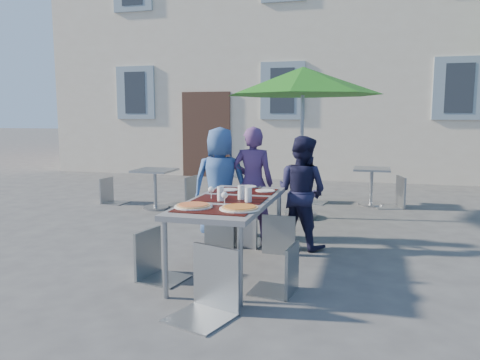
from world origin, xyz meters
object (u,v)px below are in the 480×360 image
(patio_umbrella, at_px, (303,82))
(bg_chair_l_1, at_px, (311,175))
(child_1, at_px, (253,183))
(chair_5, at_px, (208,241))
(child_0, at_px, (220,183))
(bg_chair_r_0, at_px, (186,173))
(dining_table, at_px, (231,205))
(child_2, at_px, (301,192))
(pizza_near_left, at_px, (193,206))
(bg_chair_l_0, at_px, (110,175))
(chair_1, at_px, (244,195))
(chair_0, at_px, (221,206))
(chair_2, at_px, (281,210))
(cafe_table_1, at_px, (371,181))
(chair_4, at_px, (283,239))
(cafe_table_0, at_px, (155,183))
(bg_chair_r_1, at_px, (395,173))
(chair_3, at_px, (155,225))
(pizza_near_right, at_px, (240,208))

(patio_umbrella, height_order, bg_chair_l_1, patio_umbrella)
(child_1, bearing_deg, chair_5, 90.08)
(child_0, distance_m, bg_chair_r_0, 2.26)
(dining_table, xyz_separation_m, child_2, (0.57, 1.09, -0.02))
(child_1, bearing_deg, bg_chair_r_0, -52.90)
(pizza_near_left, distance_m, bg_chair_l_0, 4.63)
(pizza_near_left, bearing_deg, chair_1, 86.21)
(chair_0, distance_m, chair_2, 0.76)
(chair_1, bearing_deg, dining_table, -83.35)
(bg_chair_r_0, bearing_deg, cafe_table_1, 16.28)
(chair_1, xyz_separation_m, chair_4, (0.74, -1.45, -0.13))
(bg_chair_r_0, distance_m, cafe_table_1, 3.31)
(pizza_near_left, distance_m, chair_5, 0.70)
(chair_4, xyz_separation_m, cafe_table_0, (-2.80, 3.23, -0.06))
(child_0, height_order, bg_chair_r_1, child_0)
(chair_2, bearing_deg, chair_3, -130.38)
(bg_chair_l_1, bearing_deg, child_2, -85.38)
(dining_table, xyz_separation_m, cafe_table_0, (-2.18, 2.76, -0.25))
(cafe_table_0, relative_size, bg_chair_l_1, 0.78)
(chair_5, height_order, bg_chair_l_0, chair_5)
(child_2, height_order, chair_0, child_2)
(child_1, relative_size, patio_umbrella, 0.61)
(dining_table, xyz_separation_m, cafe_table_1, (1.41, 4.08, -0.27))
(bg_chair_l_0, bearing_deg, child_2, -27.26)
(child_2, bearing_deg, pizza_near_right, 102.10)
(chair_4, height_order, chair_5, chair_5)
(child_1, distance_m, bg_chair_r_0, 2.49)
(chair_2, bearing_deg, bg_chair_r_0, 132.09)
(pizza_near_left, bearing_deg, bg_chair_l_1, 83.18)
(chair_4, height_order, bg_chair_r_0, bg_chair_r_0)
(chair_5, xyz_separation_m, patio_umbrella, (0.20, 3.81, 1.49))
(pizza_near_left, relative_size, bg_chair_r_0, 0.35)
(pizza_near_right, bearing_deg, bg_chair_l_1, 88.75)
(chair_4, bearing_deg, cafe_table_1, 80.31)
(chair_0, xyz_separation_m, bg_chair_r_1, (2.18, 3.13, 0.11))
(chair_3, height_order, chair_4, chair_3)
(chair_3, xyz_separation_m, patio_umbrella, (0.98, 3.15, 1.56))
(chair_4, xyz_separation_m, cafe_table_1, (0.78, 4.55, -0.07))
(bg_chair_l_1, bearing_deg, cafe_table_0, -152.72)
(chair_5, bearing_deg, cafe_table_0, 121.05)
(chair_0, relative_size, cafe_table_1, 1.27)
(chair_1, height_order, chair_3, chair_1)
(bg_chair_l_0, distance_m, bg_chair_r_1, 5.09)
(chair_0, xyz_separation_m, cafe_table_1, (1.78, 3.20, -0.06))
(child_1, height_order, bg_chair_r_0, child_1)
(bg_chair_r_1, bearing_deg, chair_3, -118.89)
(child_2, xyz_separation_m, bg_chair_r_1, (1.23, 2.92, -0.07))
(child_2, xyz_separation_m, patio_umbrella, (-0.24, 1.64, 1.42))
(pizza_near_left, xyz_separation_m, bg_chair_r_1, (2.01, 4.50, -0.16))
(pizza_near_right, bearing_deg, chair_1, 103.40)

